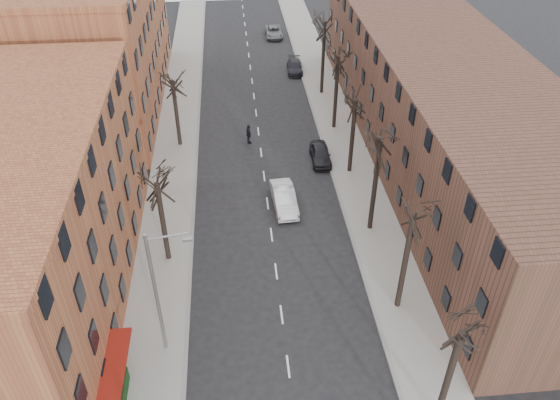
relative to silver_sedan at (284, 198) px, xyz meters
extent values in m
cube|color=gray|center=(-9.31, 11.55, -0.73)|extent=(4.00, 90.00, 0.15)
cube|color=gray|center=(6.69, 11.55, -0.73)|extent=(4.00, 90.00, 0.15)
cube|color=brown|center=(-17.31, -8.45, 5.20)|extent=(12.00, 26.00, 12.00)
cube|color=brown|center=(-17.31, 20.55, 6.20)|extent=(12.00, 28.00, 14.00)
cube|color=#523026|center=(14.69, 6.55, 4.20)|extent=(12.00, 50.00, 10.00)
cylinder|color=slate|center=(-8.51, -13.45, 3.70)|extent=(0.20, 0.20, 9.00)
cylinder|color=slate|center=(-7.41, -13.45, 8.00)|extent=(2.39, 0.12, 0.46)
cube|color=slate|center=(-6.41, -13.45, 7.70)|extent=(0.50, 0.22, 0.14)
imported|color=silver|center=(0.00, 0.00, 0.00)|extent=(2.03, 4.99, 1.61)
imported|color=black|center=(3.99, 6.55, -0.08)|extent=(1.78, 4.28, 1.45)
imported|color=black|center=(3.99, 26.73, -0.17)|extent=(2.04, 4.49, 1.28)
imported|color=slate|center=(2.49, 38.92, -0.14)|extent=(2.20, 4.76, 1.32)
imported|color=black|center=(-2.35, 10.35, 0.19)|extent=(0.76, 1.24, 1.98)
camera|label=1|loc=(-3.65, -35.15, 26.09)|focal=35.00mm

